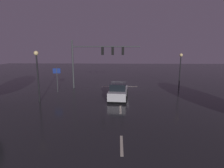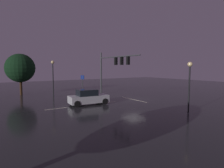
# 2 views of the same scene
# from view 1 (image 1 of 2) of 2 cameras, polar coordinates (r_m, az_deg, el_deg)

# --- Properties ---
(ground_plane) EXTENTS (80.00, 80.00, 0.00)m
(ground_plane) POSITION_cam_1_polar(r_m,az_deg,el_deg) (25.87, 2.44, -0.76)
(ground_plane) COLOR #232326
(traffic_signal_assembly) EXTENTS (8.89, 0.47, 6.32)m
(traffic_signal_assembly) POSITION_cam_1_polar(r_m,az_deg,el_deg) (24.27, -4.50, 9.00)
(traffic_signal_assembly) COLOR #383A3D
(traffic_signal_assembly) RESTS_ON ground_plane
(lane_dash_far) EXTENTS (0.16, 2.20, 0.01)m
(lane_dash_far) POSITION_cam_1_polar(r_m,az_deg,el_deg) (21.97, 2.50, -2.87)
(lane_dash_far) COLOR beige
(lane_dash_far) RESTS_ON ground_plane
(lane_dash_mid) EXTENTS (0.16, 2.20, 0.01)m
(lane_dash_mid) POSITION_cam_1_polar(r_m,az_deg,el_deg) (16.20, 2.66, -7.94)
(lane_dash_mid) COLOR beige
(lane_dash_mid) RESTS_ON ground_plane
(lane_dash_near) EXTENTS (0.16, 2.20, 0.01)m
(lane_dash_near) POSITION_cam_1_polar(r_m,az_deg,el_deg) (10.70, 3.00, -18.40)
(lane_dash_near) COLOR beige
(lane_dash_near) RESTS_ON ground_plane
(stop_bar) EXTENTS (5.00, 0.16, 0.01)m
(stop_bar) POSITION_cam_1_polar(r_m,az_deg,el_deg) (25.83, 2.44, -0.77)
(stop_bar) COLOR beige
(stop_bar) RESTS_ON ground_plane
(car_approaching) EXTENTS (2.22, 4.48, 1.70)m
(car_approaching) POSITION_cam_1_polar(r_m,az_deg,el_deg) (19.51, 1.95, -2.24)
(car_approaching) COLOR #B7B7BC
(car_approaching) RESTS_ON ground_plane
(street_lamp_left_kerb) EXTENTS (0.44, 0.44, 4.62)m
(street_lamp_left_kerb) POSITION_cam_1_polar(r_m,az_deg,el_deg) (26.50, 20.52, 5.99)
(street_lamp_left_kerb) COLOR black
(street_lamp_left_kerb) RESTS_ON ground_plane
(street_lamp_right_kerb) EXTENTS (0.44, 0.44, 5.05)m
(street_lamp_right_kerb) POSITION_cam_1_polar(r_m,az_deg,el_deg) (19.13, -22.24, 5.00)
(street_lamp_right_kerb) COLOR black
(street_lamp_right_kerb) RESTS_ON ground_plane
(route_sign) EXTENTS (0.90, 0.17, 2.97)m
(route_sign) POSITION_cam_1_polar(r_m,az_deg,el_deg) (23.08, -16.75, 2.74)
(route_sign) COLOR #383A3D
(route_sign) RESTS_ON ground_plane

